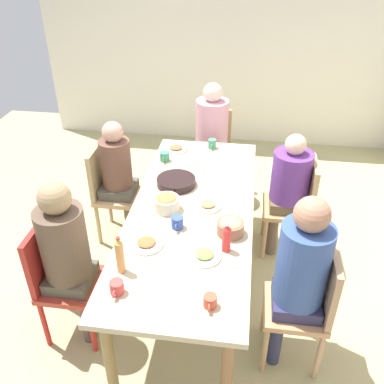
% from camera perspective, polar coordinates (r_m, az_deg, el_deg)
% --- Properties ---
extents(ground_plane, '(6.76, 6.76, 0.00)m').
position_cam_1_polar(ground_plane, '(3.61, 0.00, -12.15)').
color(ground_plane, tan).
extents(wall_left, '(0.12, 4.61, 2.60)m').
position_cam_1_polar(wall_left, '(5.56, 4.42, 19.65)').
color(wall_left, silver).
rests_on(wall_left, ground_plane).
extents(dining_table, '(2.28, 0.90, 0.75)m').
position_cam_1_polar(dining_table, '(3.17, 0.00, -3.43)').
color(dining_table, '#C4B08E').
rests_on(dining_table, ground_plane).
extents(chair_0, '(0.40, 0.40, 0.90)m').
position_cam_1_polar(chair_0, '(2.86, 15.44, -14.04)').
color(chair_0, tan).
rests_on(chair_0, ground_plane).
extents(person_0, '(0.32, 0.32, 1.29)m').
position_cam_1_polar(person_0, '(2.67, 14.35, -10.14)').
color(person_0, '#2D3151').
rests_on(person_0, ground_plane).
extents(chair_1, '(0.40, 0.40, 0.90)m').
position_cam_1_polar(chair_1, '(3.74, 13.93, -1.34)').
color(chair_1, tan).
rests_on(chair_1, ground_plane).
extents(person_1, '(0.32, 0.32, 1.14)m').
position_cam_1_polar(person_1, '(3.63, 12.88, 1.11)').
color(person_1, brown).
rests_on(person_1, ground_plane).
extents(chair_2, '(0.40, 0.40, 0.90)m').
position_cam_1_polar(chair_2, '(3.89, -10.95, 0.56)').
color(chair_2, tan).
rests_on(chair_2, ground_plane).
extents(person_2, '(0.30, 0.30, 1.16)m').
position_cam_1_polar(person_2, '(3.78, -9.87, 2.62)').
color(person_2, brown).
rests_on(person_2, ground_plane).
extents(chair_3, '(0.40, 0.40, 0.90)m').
position_cam_1_polar(chair_3, '(4.55, 2.70, 6.08)').
color(chair_3, tan).
rests_on(chair_3, ground_plane).
extents(person_3, '(0.33, 0.33, 1.24)m').
position_cam_1_polar(person_3, '(4.37, 2.66, 8.29)').
color(person_3, '#374341').
rests_on(person_3, ground_plane).
extents(chair_4, '(0.40, 0.40, 0.90)m').
position_cam_1_polar(chair_4, '(3.06, -17.38, -10.71)').
color(chair_4, '#AD3729').
rests_on(chair_4, ground_plane).
extents(person_4, '(0.31, 0.31, 1.25)m').
position_cam_1_polar(person_4, '(2.88, -16.52, -7.50)').
color(person_4, brown).
rests_on(person_4, ground_plane).
extents(plate_0, '(0.21, 0.21, 0.04)m').
position_cam_1_polar(plate_0, '(2.70, 1.69, -8.54)').
color(plate_0, white).
rests_on(plate_0, dining_table).
extents(plate_1, '(0.22, 0.22, 0.04)m').
position_cam_1_polar(plate_1, '(2.80, -6.15, -6.90)').
color(plate_1, silver).
rests_on(plate_1, dining_table).
extents(plate_2, '(0.20, 0.20, 0.04)m').
position_cam_1_polar(plate_2, '(3.14, 2.16, -1.79)').
color(plate_2, silver).
rests_on(plate_2, dining_table).
extents(plate_3, '(0.22, 0.22, 0.04)m').
position_cam_1_polar(plate_3, '(3.95, -2.18, 5.86)').
color(plate_3, silver).
rests_on(plate_3, dining_table).
extents(bowl_0, '(0.19, 0.19, 0.12)m').
position_cam_1_polar(bowl_0, '(3.09, -3.46, -1.42)').
color(bowl_0, beige).
rests_on(bowl_0, dining_table).
extents(bowl_1, '(0.18, 0.18, 0.11)m').
position_cam_1_polar(bowl_1, '(2.87, 5.21, -4.69)').
color(bowl_1, '#8E5F46').
rests_on(bowl_1, dining_table).
extents(serving_pan, '(0.49, 0.31, 0.06)m').
position_cam_1_polar(serving_pan, '(3.39, -2.16, 1.37)').
color(serving_pan, black).
rests_on(serving_pan, dining_table).
extents(cup_0, '(0.12, 0.08, 0.08)m').
position_cam_1_polar(cup_0, '(3.75, -3.71, 4.78)').
color(cup_0, '#41906A').
rests_on(cup_0, dining_table).
extents(cup_1, '(0.11, 0.08, 0.07)m').
position_cam_1_polar(cup_1, '(2.39, 2.44, -14.50)').
color(cup_1, '#C34E35').
rests_on(cup_1, dining_table).
extents(cup_2, '(0.11, 0.07, 0.09)m').
position_cam_1_polar(cup_2, '(3.97, 2.72, 6.49)').
color(cup_2, '#458C6B').
rests_on(cup_2, dining_table).
extents(cup_3, '(0.12, 0.08, 0.08)m').
position_cam_1_polar(cup_3, '(2.50, -10.10, -12.54)').
color(cup_3, '#CA433E').
rests_on(cup_3, dining_table).
extents(cup_4, '(0.12, 0.08, 0.09)m').
position_cam_1_polar(cup_4, '(2.92, -2.00, -4.12)').
color(cup_4, '#344FA3').
rests_on(cup_4, dining_table).
extents(bottle_0, '(0.06, 0.06, 0.21)m').
position_cam_1_polar(bottle_0, '(2.70, 4.67, -6.19)').
color(bottle_0, red).
rests_on(bottle_0, dining_table).
extents(bottle_1, '(0.05, 0.05, 0.26)m').
position_cam_1_polar(bottle_1, '(2.57, -9.68, -8.42)').
color(bottle_1, tan).
rests_on(bottle_1, dining_table).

